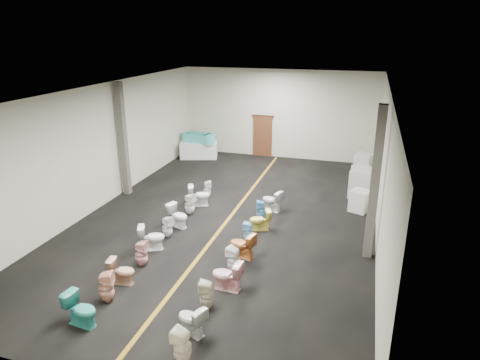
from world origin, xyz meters
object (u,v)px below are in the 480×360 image
(display_table, at_px, (199,150))
(toilet_right_4, at_px, (234,260))
(toilet_right_2, at_px, (207,295))
(toilet_left_6, at_px, (178,216))
(toilet_right_0, at_px, (182,347))
(appliance_crate_c, at_px, (362,177))
(toilet_right_9, at_px, (272,200))
(appliance_crate_a, at_px, (360,201))
(toilet_left_1, at_px, (106,287))
(toilet_left_7, at_px, (190,204))
(toilet_right_1, at_px, (191,320))
(toilet_left_0, at_px, (81,310))
(toilet_right_3, at_px, (227,276))
(toilet_right_6, at_px, (248,232))
(toilet_left_8, at_px, (199,195))
(toilet_left_4, at_px, (152,237))
(toilet_right_5, at_px, (242,245))
(toilet_right_7, at_px, (260,220))
(toilet_left_2, at_px, (122,271))
(toilet_left_3, at_px, (141,254))
(appliance_crate_d, at_px, (363,164))
(appliance_crate_b, at_px, (361,184))
(toilet_right_8, at_px, (261,210))
(toilet_left_5, at_px, (167,227))

(display_table, relative_size, toilet_right_4, 2.42)
(display_table, relative_size, toilet_right_2, 2.51)
(toilet_left_6, bearing_deg, toilet_right_0, -134.81)
(appliance_crate_c, bearing_deg, toilet_right_9, -131.29)
(toilet_right_0, bearing_deg, appliance_crate_a, 169.46)
(toilet_right_2, bearing_deg, toilet_left_1, -87.36)
(toilet_left_7, relative_size, toilet_right_2, 1.05)
(toilet_right_1, bearing_deg, toilet_right_2, -157.79)
(toilet_right_2, bearing_deg, toilet_left_6, -154.96)
(toilet_left_6, height_order, toilet_left_7, same)
(toilet_left_0, relative_size, toilet_right_3, 0.97)
(toilet_right_1, bearing_deg, appliance_crate_a, -179.96)
(toilet_right_6, bearing_deg, toilet_left_8, -134.24)
(appliance_crate_c, xyz_separation_m, toilet_left_4, (-5.94, -7.49, -0.04))
(toilet_right_5, height_order, toilet_right_7, toilet_right_5)
(toilet_left_2, distance_m, toilet_right_5, 3.45)
(toilet_left_3, xyz_separation_m, toilet_left_6, (-0.10, 2.67, 0.00))
(toilet_left_7, bearing_deg, appliance_crate_d, -27.35)
(toilet_right_5, bearing_deg, toilet_left_8, -126.94)
(appliance_crate_c, relative_size, toilet_left_8, 1.05)
(appliance_crate_b, distance_m, toilet_right_3, 8.25)
(toilet_left_0, distance_m, toilet_right_7, 6.45)
(toilet_right_9, bearing_deg, appliance_crate_b, 145.85)
(toilet_right_3, height_order, toilet_right_9, toilet_right_3)
(toilet_right_8, bearing_deg, toilet_left_7, -101.02)
(toilet_left_7, bearing_deg, appliance_crate_b, -43.89)
(toilet_left_5, distance_m, toilet_right_4, 3.03)
(appliance_crate_c, height_order, toilet_right_6, appliance_crate_c)
(toilet_right_6, bearing_deg, appliance_crate_b, 144.73)
(toilet_right_2, height_order, toilet_right_7, toilet_right_2)
(toilet_left_4, bearing_deg, appliance_crate_c, -62.07)
(toilet_left_0, height_order, toilet_right_1, toilet_left_0)
(toilet_left_1, distance_m, toilet_left_2, 0.83)
(display_table, relative_size, toilet_right_8, 2.64)
(toilet_right_4, bearing_deg, toilet_right_7, -164.81)
(toilet_left_2, height_order, toilet_left_8, toilet_left_8)
(toilet_left_2, height_order, toilet_right_4, toilet_right_4)
(toilet_left_5, bearing_deg, toilet_left_2, -160.07)
(appliance_crate_b, distance_m, toilet_right_0, 10.83)
(appliance_crate_b, height_order, toilet_left_6, appliance_crate_b)
(appliance_crate_d, bearing_deg, toilet_right_3, -106.26)
(appliance_crate_a, distance_m, appliance_crate_d, 4.35)
(toilet_left_1, relative_size, toilet_right_7, 1.14)
(display_table, xyz_separation_m, toilet_left_5, (2.44, -8.77, -0.06))
(toilet_left_4, relative_size, toilet_right_2, 1.06)
(toilet_left_4, relative_size, toilet_right_5, 1.00)
(toilet_left_7, xyz_separation_m, toilet_right_9, (2.76, 1.20, 0.00))
(toilet_left_4, xyz_separation_m, toilet_right_4, (2.78, -0.55, -0.01))
(toilet_right_2, bearing_deg, toilet_right_8, 172.16)
(toilet_left_2, relative_size, toilet_right_6, 1.03)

